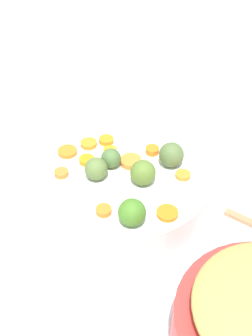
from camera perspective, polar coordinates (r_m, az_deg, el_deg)
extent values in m
cube|color=silver|center=(0.84, 1.29, -4.37)|extent=(2.40, 2.40, 0.02)
cylinder|color=white|center=(0.79, 0.00, -2.84)|extent=(0.29, 0.29, 0.08)
cylinder|color=orange|center=(0.75, 7.30, -0.90)|extent=(0.03, 0.03, 0.01)
cylinder|color=orange|center=(0.76, -8.29, -0.65)|extent=(0.03, 0.03, 0.01)
cylinder|color=orange|center=(0.80, -7.51, 2.10)|extent=(0.05, 0.05, 0.01)
cylinder|color=orange|center=(0.81, -4.80, 3.12)|extent=(0.04, 0.04, 0.01)
cylinder|color=orange|center=(0.82, -2.54, 3.57)|extent=(0.03, 0.03, 0.01)
cylinder|color=orange|center=(0.78, -5.05, 1.00)|extent=(0.04, 0.04, 0.01)
cylinder|color=orange|center=(0.79, -2.05, 2.11)|extent=(0.03, 0.03, 0.01)
cylinder|color=orange|center=(0.80, 3.38, 2.29)|extent=(0.03, 0.03, 0.01)
cylinder|color=orange|center=(0.69, -2.88, -5.47)|extent=(0.03, 0.03, 0.01)
cylinder|color=orange|center=(0.69, 5.32, -5.78)|extent=(0.04, 0.04, 0.01)
cylinder|color=orange|center=(0.77, 0.64, 0.85)|extent=(0.04, 0.04, 0.01)
sphere|color=#5D733B|center=(0.74, -3.86, -0.10)|extent=(0.04, 0.04, 0.04)
sphere|color=#5B772E|center=(0.73, 2.19, -0.59)|extent=(0.04, 0.04, 0.04)
sphere|color=#556B3A|center=(0.76, 5.83, 1.71)|extent=(0.04, 0.04, 0.04)
sphere|color=#477925|center=(0.66, 0.77, -5.71)|extent=(0.04, 0.04, 0.04)
sphere|color=#4D6B38|center=(0.76, -1.94, 1.26)|extent=(0.03, 0.03, 0.03)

